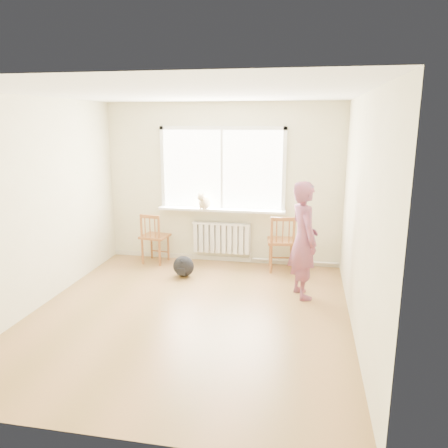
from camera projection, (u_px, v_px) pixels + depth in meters
The scene contains 13 objects.
floor at pixel (189, 315), 5.53m from camera, with size 4.50×4.50×0.00m, color olive.
ceiling at pixel (184, 93), 4.91m from camera, with size 4.50×4.50×0.00m, color white.
back_wall at pixel (222, 184), 7.37m from camera, with size 4.00×0.01×2.70m, color beige.
window at pixel (222, 166), 7.27m from camera, with size 2.12×0.05×1.42m.
windowsill at pixel (221, 210), 7.36m from camera, with size 2.15×0.22×0.04m, color white.
radiator at pixel (221, 238), 7.49m from camera, with size 1.00×0.12×0.55m.
heating_pipe at pixel (294, 261), 7.38m from camera, with size 0.04×0.04×1.40m, color silver.
baseboard at pixel (222, 258), 7.66m from camera, with size 4.00×0.03×0.08m, color beige.
chair_left at pixel (154, 238), 7.45m from camera, with size 0.48×0.47×0.87m.
chair_right at pixel (282, 243), 7.04m from camera, with size 0.51×0.49×0.93m.
person at pixel (304, 240), 5.95m from camera, with size 0.59×0.39×1.62m, color #C8426F.
cat at pixel (204, 202), 7.29m from camera, with size 0.25×0.45×0.31m.
backpack at pixel (184, 266), 6.86m from camera, with size 0.33×0.25×0.33m, color black.
Camera 1 is at (1.39, -4.94, 2.40)m, focal length 35.00 mm.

